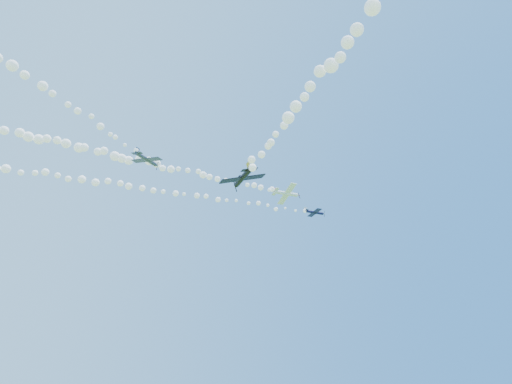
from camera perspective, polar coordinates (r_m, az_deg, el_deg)
plane_white at (r=107.99m, az=4.10°, el=-0.20°), size 7.76×7.93×2.66m
smoke_trail_white at (r=97.33m, az=-15.30°, el=4.08°), size 67.93×15.65×3.22m
plane_navy at (r=116.56m, az=7.79°, el=-2.70°), size 6.24×6.58×2.01m
smoke_trail_navy at (r=106.71m, az=-12.87°, el=0.24°), size 75.34×26.96×2.52m
plane_grey at (r=86.19m, az=-14.37°, el=4.24°), size 6.46×6.73×2.02m
plane_black at (r=70.11m, az=-1.82°, el=1.90°), size 7.59×7.58×2.93m
smoke_trail_black at (r=46.43m, az=15.00°, el=22.26°), size 18.13×63.58×3.06m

